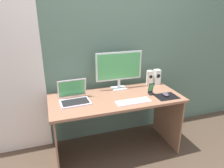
# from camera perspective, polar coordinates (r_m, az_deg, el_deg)

# --- Properties ---
(ground_plane) EXTENTS (8.00, 8.00, 0.00)m
(ground_plane) POSITION_cam_1_polar(r_m,az_deg,el_deg) (2.70, 1.02, -17.83)
(ground_plane) COLOR #4C3C2F
(wall_back) EXTENTS (6.00, 0.04, 2.50)m
(wall_back) POSITION_cam_1_polar(r_m,az_deg,el_deg) (2.56, -1.95, 10.91)
(wall_back) COLOR slate
(wall_back) RESTS_ON ground_plane
(door_left) EXTENTS (0.82, 0.02, 2.02)m
(door_left) POSITION_cam_1_polar(r_m,az_deg,el_deg) (2.52, -27.84, 2.79)
(door_left) COLOR white
(door_left) RESTS_ON ground_plane
(desk) EXTENTS (1.49, 0.66, 0.72)m
(desk) POSITION_cam_1_polar(r_m,az_deg,el_deg) (2.39, 1.10, -6.82)
(desk) COLOR #9B6B51
(desk) RESTS_ON ground_plane
(monitor) EXTENTS (0.58, 0.14, 0.47)m
(monitor) POSITION_cam_1_polar(r_m,az_deg,el_deg) (2.48, 2.00, 4.46)
(monitor) COLOR silver
(monitor) RESTS_ON desk
(speaker_right) EXTENTS (0.08, 0.08, 0.20)m
(speaker_right) POSITION_cam_1_polar(r_m,az_deg,el_deg) (2.75, 12.40, 1.96)
(speaker_right) COLOR white
(speaker_right) RESTS_ON desk
(speaker_near_monitor) EXTENTS (0.07, 0.07, 0.19)m
(speaker_near_monitor) POSITION_cam_1_polar(r_m,az_deg,el_deg) (2.70, 10.46, 1.72)
(speaker_near_monitor) COLOR white
(speaker_near_monitor) RESTS_ON desk
(laptop) EXTENTS (0.33, 0.29, 0.23)m
(laptop) POSITION_cam_1_polar(r_m,az_deg,el_deg) (2.24, -10.56, -3.69)
(laptop) COLOR white
(laptop) RESTS_ON desk
(fishbowl) EXTENTS (0.15, 0.15, 0.15)m
(fishbowl) POSITION_cam_1_polar(r_m,az_deg,el_deg) (2.42, -11.34, -1.16)
(fishbowl) COLOR silver
(fishbowl) RESTS_ON desk
(keyboard_external) EXTENTS (0.39, 0.13, 0.01)m
(keyboard_external) POSITION_cam_1_polar(r_m,az_deg,el_deg) (2.22, 6.00, -4.89)
(keyboard_external) COLOR white
(keyboard_external) RESTS_ON desk
(mousepad) EXTENTS (0.25, 0.20, 0.00)m
(mousepad) POSITION_cam_1_polar(r_m,az_deg,el_deg) (2.42, 14.95, -3.37)
(mousepad) COLOR black
(mousepad) RESTS_ON desk
(mouse) EXTENTS (0.07, 0.10, 0.04)m
(mouse) POSITION_cam_1_polar(r_m,az_deg,el_deg) (2.42, 14.78, -2.82)
(mouse) COLOR #4C4353
(mouse) RESTS_ON mousepad
(phone_in_dock) EXTENTS (0.06, 0.06, 0.14)m
(phone_in_dock) POSITION_cam_1_polar(r_m,az_deg,el_deg) (2.42, 10.85, -1.77)
(phone_in_dock) COLOR black
(phone_in_dock) RESTS_ON desk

